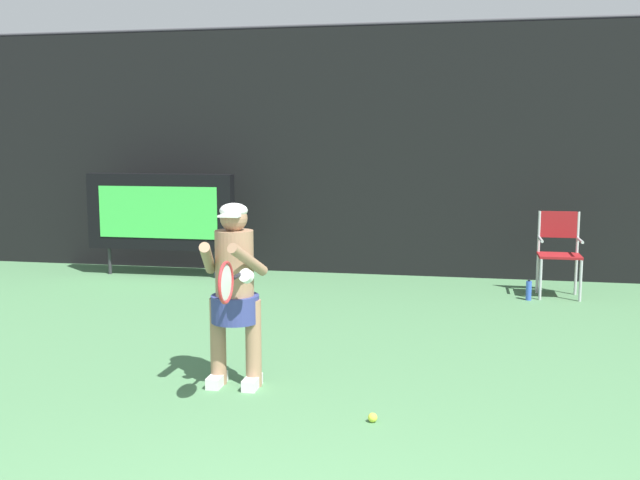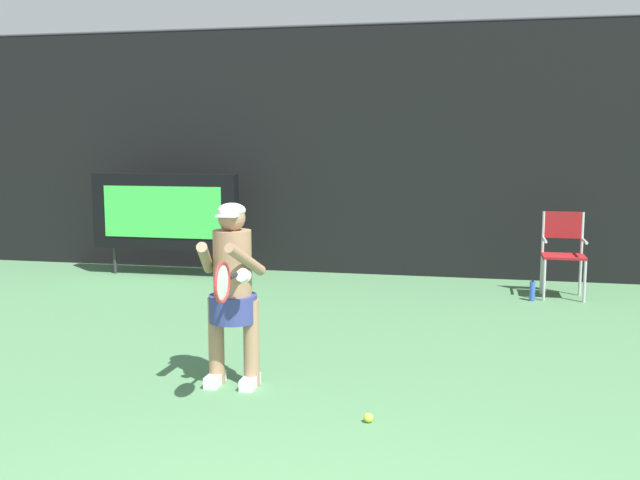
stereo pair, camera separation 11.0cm
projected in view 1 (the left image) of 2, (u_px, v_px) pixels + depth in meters
backdrop_screen at (421, 152)px, 10.61m from camera, size 18.00×0.12×3.66m
scoreboard at (160, 212)px, 10.67m from camera, size 2.20×0.21×1.50m
umpire_chair at (559, 248)px, 9.34m from camera, size 0.52×0.44×1.08m
water_bottle at (529, 290)px, 9.17m from camera, size 0.07×0.07×0.27m
tennis_player at (234, 287)px, 5.90m from camera, size 0.53×0.61×1.50m
tennis_racket at (227, 282)px, 5.29m from camera, size 0.03×0.60×0.31m
tennis_ball_loose at (373, 418)px, 5.23m from camera, size 0.07×0.07×0.07m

